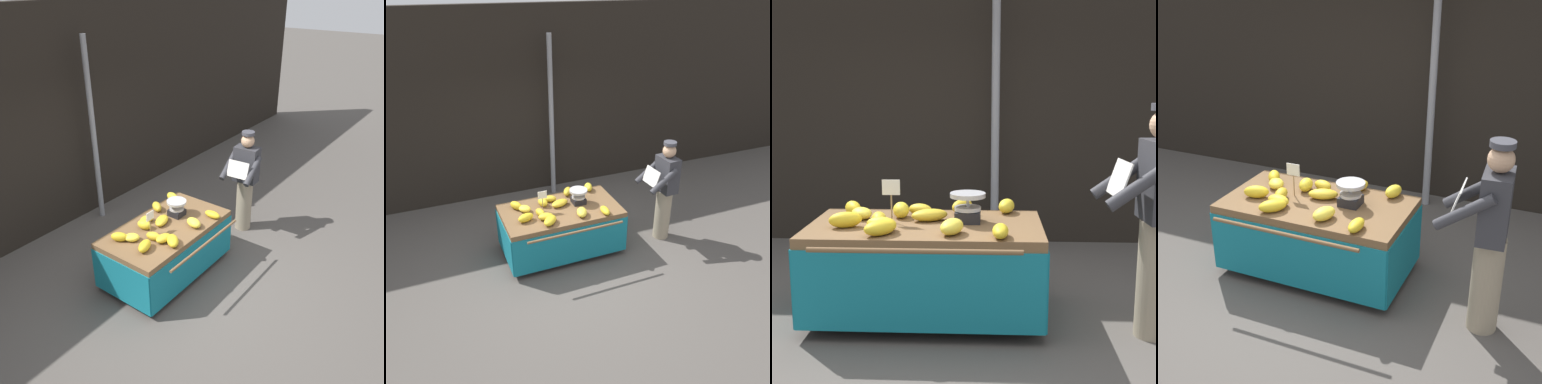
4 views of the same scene
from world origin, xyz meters
TOP-DOWN VIEW (x-y plane):
  - ground_plane at (0.00, 0.00)m, footprint 60.00×60.00m
  - back_wall at (0.00, 2.80)m, footprint 16.00×0.24m
  - street_pole at (0.51, 2.40)m, footprint 0.09×0.09m
  - banana_cart at (-0.04, 0.43)m, footprint 1.83×1.20m
  - weighing_scale at (0.28, 0.49)m, footprint 0.28×0.28m
  - price_sign at (-0.32, 0.46)m, footprint 0.14×0.01m
  - banana_bunch_0 at (-0.02, 0.51)m, footprint 0.33×0.25m
  - banana_bunch_1 at (-0.35, 0.21)m, footprint 0.25×0.17m
  - banana_bunch_2 at (-0.68, 0.68)m, footprint 0.21×0.25m
  - banana_bunch_3 at (-0.12, 0.71)m, footprint 0.23×0.18m
  - banana_bunch_4 at (-0.27, 0.62)m, footprint 0.16×0.22m
  - banana_bunch_5 at (0.60, 0.83)m, footprint 0.18×0.24m
  - banana_bunch_6 at (-0.64, 0.27)m, footprint 0.28×0.21m
  - banana_bunch_7 at (-0.40, 0.34)m, footprint 0.15×0.22m
  - banana_bunch_8 at (0.22, 0.81)m, footprint 0.23×0.26m
  - banana_bunch_9 at (0.18, 0.11)m, footprint 0.22×0.28m
  - banana_bunch_10 at (-0.58, 0.55)m, footprint 0.24×0.25m
  - banana_bunch_11 at (-0.33, 0.07)m, footprint 0.29×0.29m
  - banana_bunch_12 at (0.53, 0.04)m, footprint 0.12×0.25m
  - vendor_person at (1.65, 0.17)m, footprint 0.60×0.54m

SIDE VIEW (x-z plane):
  - ground_plane at x=0.00m, z-range 0.00..0.00m
  - banana_cart at x=-0.04m, z-range 0.18..0.95m
  - banana_bunch_10 at x=-0.58m, z-range 0.77..0.87m
  - banana_bunch_0 at x=-0.02m, z-range 0.77..0.87m
  - banana_bunch_12 at x=0.53m, z-range 0.77..0.87m
  - banana_bunch_3 at x=-0.12m, z-range 0.77..0.87m
  - banana_bunch_1 at x=-0.35m, z-range 0.77..0.88m
  - banana_bunch_7 at x=-0.40m, z-range 0.77..0.88m
  - banana_bunch_11 at x=-0.33m, z-range 0.77..0.89m
  - banana_bunch_9 at x=0.18m, z-range 0.77..0.89m
  - banana_bunch_8 at x=0.22m, z-range 0.77..0.89m
  - banana_bunch_5 at x=0.60m, z-range 0.77..0.89m
  - banana_bunch_2 at x=-0.68m, z-range 0.77..0.90m
  - banana_bunch_6 at x=-0.64m, z-range 0.77..0.90m
  - banana_bunch_4 at x=-0.27m, z-range 0.77..0.90m
  - vendor_person at x=1.65m, z-range 0.02..1.73m
  - weighing_scale at x=0.28m, z-range 0.78..1.01m
  - price_sign at x=-0.32m, z-range 0.85..1.19m
  - street_pole at x=0.51m, z-range 0.00..3.09m
  - back_wall at x=0.00m, z-range 0.00..3.55m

